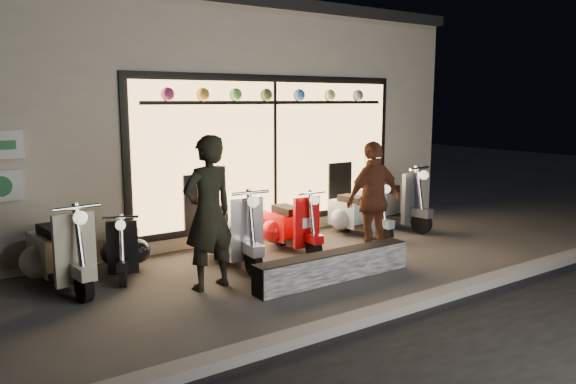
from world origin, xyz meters
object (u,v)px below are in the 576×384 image
(scooter_red, at_px, (289,225))
(woman, at_px, (374,200))
(graffiti_barrier, at_px, (334,266))
(scooter_silver, at_px, (229,232))
(man, at_px, (208,213))

(scooter_red, relative_size, woman, 0.78)
(graffiti_barrier, xyz_separation_m, woman, (1.25, 0.57, 0.71))
(scooter_silver, xyz_separation_m, man, (-0.82, -0.94, 0.55))
(scooter_silver, bearing_deg, scooter_red, 8.29)
(woman, bearing_deg, scooter_silver, -29.76)
(graffiti_barrier, xyz_separation_m, scooter_red, (0.43, 1.70, 0.21))
(scooter_silver, bearing_deg, man, -125.80)
(graffiti_barrier, bearing_deg, man, 155.59)
(graffiti_barrier, height_order, man, man)
(man, bearing_deg, woman, 169.51)
(graffiti_barrier, distance_m, man, 1.87)
(graffiti_barrier, relative_size, woman, 1.35)
(man, bearing_deg, scooter_red, -160.71)
(scooter_silver, bearing_deg, woman, -23.45)
(scooter_silver, height_order, woman, woman)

